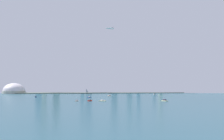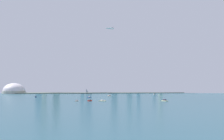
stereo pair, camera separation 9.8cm
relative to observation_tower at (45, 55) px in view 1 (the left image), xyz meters
name	(u,v)px [view 1 (the left image)]	position (x,y,z in m)	size (l,w,h in m)	color
ground_plane	(124,104)	(257.09, -538.10, -158.99)	(6000.00, 6000.00, 0.00)	#254D5D
waterfront_pier	(107,93)	(257.09, -33.12, -157.56)	(739.08, 50.36, 2.86)	#5D6A5A
observation_tower	(45,55)	(0.00, 0.00, 0.00)	(33.42, 33.42, 376.58)	#BAB08E
stadium_dome	(14,91)	(-117.65, -16.54, -149.44)	(89.20, 89.20, 61.13)	#B3B2A2
skyscraper_0	(39,78)	(-26.23, 22.37, -97.60)	(24.90, 18.15, 122.78)	#6489AA
skyscraper_1	(83,78)	(154.53, 57.29, -94.39)	(13.85, 12.50, 141.45)	#7B9EAE
skyscraper_2	(160,77)	(512.80, 81.61, -91.57)	(12.09, 27.41, 134.84)	#ACAE8C
skyscraper_3	(129,78)	(357.57, 19.16, -95.17)	(22.51, 16.63, 133.29)	#A2BFC5
skyscraper_4	(57,76)	(41.95, 47.88, -85.37)	(25.16, 24.54, 147.23)	gray
skyscraper_5	(114,77)	(292.21, 30.66, -93.48)	(24.93, 23.56, 134.51)	gray
skyscraper_6	(154,84)	(477.89, 66.36, -120.88)	(12.81, 26.09, 97.98)	slate
skyscraper_7	(89,77)	(182.75, -17.48, -91.98)	(22.79, 13.77, 140.62)	#8F9EB6
skyscraper_8	(138,77)	(401.27, 42.14, -92.32)	(14.49, 16.29, 158.85)	#688FAA
boat_0	(90,100)	(188.51, -455.74, -157.30)	(10.86, 11.84, 4.62)	red
boat_1	(165,100)	(363.38, -470.27, -157.40)	(12.94, 18.19, 4.43)	beige
boat_2	(109,96)	(249.99, -247.58, -157.46)	(12.04, 9.36, 4.22)	beige
boat_3	(102,101)	(217.79, -456.44, -157.86)	(17.55, 13.97, 3.12)	beige
boat_4	(77,101)	(158.19, -455.56, -157.63)	(7.57, 13.27, 10.62)	beige
boat_5	(36,97)	(31.42, -304.12, -157.41)	(3.78, 8.01, 4.37)	#285089
boat_6	(89,97)	(186.15, -318.05, -157.92)	(12.96, 14.59, 9.39)	navy
boat_7	(154,94)	(418.85, -163.05, -157.40)	(9.42, 8.84, 4.44)	white
channel_buoy_0	(162,96)	(422.38, -254.75, -157.88)	(1.47, 1.47, 2.21)	green
channel_buoy_1	(172,96)	(434.79, -309.15, -157.78)	(1.29, 1.29, 2.42)	green
airplane	(110,28)	(261.42, -108.15, 91.99)	(31.54, 31.16, 8.70)	silver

